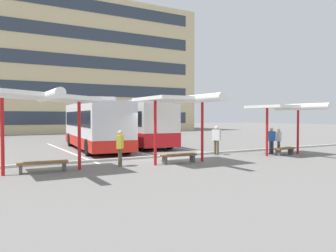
% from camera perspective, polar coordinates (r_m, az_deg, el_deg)
% --- Properties ---
extents(ground_plane, '(160.00, 160.00, 0.00)m').
position_cam_1_polar(ground_plane, '(18.71, -0.81, -5.45)').
color(ground_plane, slate).
extents(terminal_building, '(43.33, 14.55, 21.87)m').
position_cam_1_polar(terminal_building, '(53.81, -19.95, 9.29)').
color(terminal_building, '#D1BC8C').
rests_on(terminal_building, ground).
extents(coach_bus_0, '(3.52, 10.44, 3.56)m').
position_cam_1_polar(coach_bus_0, '(23.75, -12.18, 0.03)').
color(coach_bus_0, silver).
rests_on(coach_bus_0, ground).
extents(coach_bus_1, '(3.53, 10.49, 3.56)m').
position_cam_1_polar(coach_bus_1, '(26.53, -5.31, 0.16)').
color(coach_bus_1, silver).
rests_on(coach_bus_1, ground).
extents(lane_stripe_0, '(0.16, 14.00, 0.01)m').
position_cam_1_polar(lane_stripe_0, '(23.42, -16.83, -4.08)').
color(lane_stripe_0, white).
rests_on(lane_stripe_0, ground).
extents(lane_stripe_1, '(0.16, 14.00, 0.01)m').
position_cam_1_polar(lane_stripe_1, '(24.53, -8.09, -3.77)').
color(lane_stripe_1, white).
rests_on(lane_stripe_1, ground).
extents(lane_stripe_2, '(0.16, 14.00, 0.01)m').
position_cam_1_polar(lane_stripe_2, '(26.16, -0.27, -3.41)').
color(lane_stripe_2, white).
rests_on(lane_stripe_2, ground).
extents(waiting_shelter_0, '(3.98, 5.09, 3.31)m').
position_cam_1_polar(waiting_shelter_0, '(14.40, -20.33, 4.40)').
color(waiting_shelter_0, red).
rests_on(waiting_shelter_0, ground).
extents(bench_0, '(2.01, 0.52, 0.45)m').
position_cam_1_polar(bench_0, '(14.87, -20.44, -6.06)').
color(bench_0, brown).
rests_on(bench_0, ground).
extents(waiting_shelter_1, '(3.70, 4.90, 3.29)m').
position_cam_1_polar(waiting_shelter_1, '(16.27, 2.51, 4.28)').
color(waiting_shelter_1, red).
rests_on(waiting_shelter_1, ground).
extents(bench_1, '(1.90, 0.43, 0.45)m').
position_cam_1_polar(bench_1, '(16.68, 1.85, -5.13)').
color(bench_1, brown).
rests_on(bench_1, ground).
extents(waiting_shelter_2, '(3.64, 4.49, 3.03)m').
position_cam_1_polar(waiting_shelter_2, '(21.10, 19.48, 2.87)').
color(waiting_shelter_2, red).
rests_on(waiting_shelter_2, ground).
extents(bench_2, '(1.55, 0.57, 0.45)m').
position_cam_1_polar(bench_2, '(21.27, 19.16, -3.79)').
color(bench_2, brown).
rests_on(bench_2, ground).
extents(platform_kerb, '(44.00, 0.24, 0.12)m').
position_cam_1_polar(platform_kerb, '(18.97, -1.26, -5.17)').
color(platform_kerb, '#ADADA8').
rests_on(platform_kerb, ground).
extents(waiting_passenger_0, '(0.46, 0.52, 1.66)m').
position_cam_1_polar(waiting_passenger_0, '(15.69, -8.13, -3.31)').
color(waiting_passenger_0, brown).
rests_on(waiting_passenger_0, ground).
extents(waiting_passenger_1, '(0.48, 0.27, 1.61)m').
position_cam_1_polar(waiting_passenger_1, '(21.59, 17.13, -2.11)').
color(waiting_passenger_1, '#33384C').
rests_on(waiting_passenger_1, ground).
extents(waiting_passenger_2, '(0.42, 0.55, 1.75)m').
position_cam_1_polar(waiting_passenger_2, '(20.39, 8.21, -2.00)').
color(waiting_passenger_2, brown).
rests_on(waiting_passenger_2, ground).
extents(waiting_passenger_3, '(0.50, 0.40, 1.54)m').
position_cam_1_polar(waiting_passenger_3, '(22.12, 18.26, -2.17)').
color(waiting_passenger_3, brown).
rests_on(waiting_passenger_3, ground).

